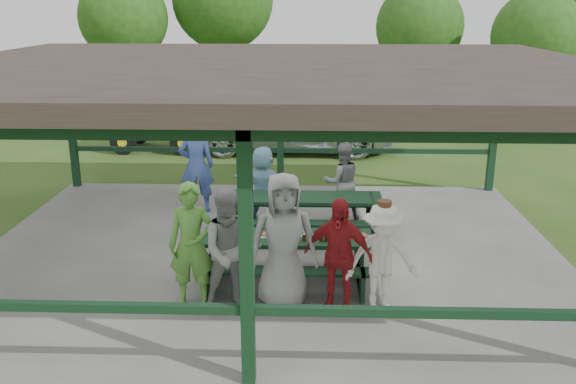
{
  "coord_description": "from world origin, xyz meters",
  "views": [
    {
      "loc": [
        0.65,
        -9.78,
        4.21
      ],
      "look_at": [
        0.32,
        -0.3,
        1.27
      ],
      "focal_mm": 38.0,
      "sensor_mm": 36.0,
      "label": 1
    }
  ],
  "objects_px": {
    "spectator_grey": "(342,182)",
    "pickup_truck": "(297,122)",
    "picnic_table_near": "(287,253)",
    "picnic_table_far": "(304,210)",
    "contestant_grey_mid": "(283,242)",
    "contestant_white_fedora": "(382,258)",
    "contestant_green": "(192,246)",
    "spectator_blue": "(196,165)",
    "farm_trailer": "(159,128)",
    "contestant_grey_left": "(231,251)",
    "contestant_red": "(338,255)",
    "spectator_lblue": "(263,184)"
  },
  "relations": [
    {
      "from": "contestant_red",
      "to": "pickup_truck",
      "type": "distance_m",
      "value": 10.29
    },
    {
      "from": "contestant_grey_mid",
      "to": "farm_trailer",
      "type": "relative_size",
      "value": 0.52
    },
    {
      "from": "contestant_green",
      "to": "pickup_truck",
      "type": "xyz_separation_m",
      "value": [
        1.26,
        10.19,
        -0.18
      ]
    },
    {
      "from": "contestant_grey_left",
      "to": "farm_trailer",
      "type": "xyz_separation_m",
      "value": [
        -3.44,
        10.13,
        -0.32
      ]
    },
    {
      "from": "contestant_green",
      "to": "spectator_grey",
      "type": "height_order",
      "value": "contestant_green"
    },
    {
      "from": "picnic_table_near",
      "to": "spectator_lblue",
      "type": "distance_m",
      "value": 2.82
    },
    {
      "from": "picnic_table_near",
      "to": "contestant_green",
      "type": "xyz_separation_m",
      "value": [
        -1.3,
        -0.78,
        0.43
      ]
    },
    {
      "from": "contestant_white_fedora",
      "to": "contestant_grey_mid",
      "type": "bearing_deg",
      "value": 170.43
    },
    {
      "from": "contestant_red",
      "to": "spectator_grey",
      "type": "xyz_separation_m",
      "value": [
        0.24,
        3.75,
        -0.05
      ]
    },
    {
      "from": "contestant_red",
      "to": "spectator_blue",
      "type": "distance_m",
      "value": 4.95
    },
    {
      "from": "contestant_green",
      "to": "spectator_lblue",
      "type": "height_order",
      "value": "contestant_green"
    },
    {
      "from": "picnic_table_near",
      "to": "pickup_truck",
      "type": "height_order",
      "value": "pickup_truck"
    },
    {
      "from": "contestant_red",
      "to": "contestant_grey_left",
      "type": "bearing_deg",
      "value": -161.74
    },
    {
      "from": "spectator_blue",
      "to": "farm_trailer",
      "type": "height_order",
      "value": "spectator_blue"
    },
    {
      "from": "contestant_grey_left",
      "to": "spectator_grey",
      "type": "relative_size",
      "value": 1.13
    },
    {
      "from": "contestant_green",
      "to": "contestant_grey_mid",
      "type": "height_order",
      "value": "contestant_grey_mid"
    },
    {
      "from": "contestant_red",
      "to": "spectator_lblue",
      "type": "height_order",
      "value": "contestant_red"
    },
    {
      "from": "picnic_table_far",
      "to": "contestant_white_fedora",
      "type": "xyz_separation_m",
      "value": [
        1.09,
        -2.85,
        0.3
      ]
    },
    {
      "from": "contestant_red",
      "to": "contestant_green",
      "type": "bearing_deg",
      "value": -164.98
    },
    {
      "from": "spectator_grey",
      "to": "spectator_lblue",
      "type": "bearing_deg",
      "value": -6.43
    },
    {
      "from": "picnic_table_near",
      "to": "spectator_blue",
      "type": "distance_m",
      "value": 3.87
    },
    {
      "from": "contestant_grey_left",
      "to": "contestant_white_fedora",
      "type": "bearing_deg",
      "value": -15.65
    },
    {
      "from": "contestant_white_fedora",
      "to": "pickup_truck",
      "type": "bearing_deg",
      "value": 91.1
    },
    {
      "from": "spectator_blue",
      "to": "farm_trailer",
      "type": "relative_size",
      "value": 0.51
    },
    {
      "from": "contestant_grey_left",
      "to": "spectator_blue",
      "type": "height_order",
      "value": "spectator_blue"
    },
    {
      "from": "picnic_table_near",
      "to": "contestant_green",
      "type": "height_order",
      "value": "contestant_green"
    },
    {
      "from": "contestant_grey_left",
      "to": "spectator_blue",
      "type": "bearing_deg",
      "value": 89.78
    },
    {
      "from": "contestant_grey_mid",
      "to": "contestant_white_fedora",
      "type": "distance_m",
      "value": 1.37
    },
    {
      "from": "spectator_lblue",
      "to": "farm_trailer",
      "type": "relative_size",
      "value": 0.4
    },
    {
      "from": "picnic_table_near",
      "to": "spectator_lblue",
      "type": "height_order",
      "value": "spectator_lblue"
    },
    {
      "from": "contestant_green",
      "to": "spectator_grey",
      "type": "xyz_separation_m",
      "value": [
        2.27,
        3.68,
        -0.13
      ]
    },
    {
      "from": "picnic_table_near",
      "to": "spectator_grey",
      "type": "bearing_deg",
      "value": 71.46
    },
    {
      "from": "contestant_grey_left",
      "to": "contestant_green",
      "type": "bearing_deg",
      "value": 152.99
    },
    {
      "from": "spectator_blue",
      "to": "pickup_truck",
      "type": "bearing_deg",
      "value": -114.75
    },
    {
      "from": "picnic_table_near",
      "to": "picnic_table_far",
      "type": "relative_size",
      "value": 0.92
    },
    {
      "from": "picnic_table_far",
      "to": "spectator_blue",
      "type": "relative_size",
      "value": 1.45
    },
    {
      "from": "contestant_green",
      "to": "pickup_truck",
      "type": "distance_m",
      "value": 10.27
    },
    {
      "from": "contestant_green",
      "to": "contestant_white_fedora",
      "type": "xyz_separation_m",
      "value": [
        2.62,
        -0.07,
        -0.12
      ]
    },
    {
      "from": "contestant_grey_left",
      "to": "contestant_grey_mid",
      "type": "bearing_deg",
      "value": -8.03
    },
    {
      "from": "spectator_grey",
      "to": "pickup_truck",
      "type": "relative_size",
      "value": 0.26
    },
    {
      "from": "pickup_truck",
      "to": "farm_trailer",
      "type": "relative_size",
      "value": 1.56
    },
    {
      "from": "contestant_green",
      "to": "contestant_white_fedora",
      "type": "relative_size",
      "value": 1.12
    },
    {
      "from": "spectator_blue",
      "to": "spectator_grey",
      "type": "xyz_separation_m",
      "value": [
        2.93,
        -0.4,
        -0.2
      ]
    },
    {
      "from": "spectator_lblue",
      "to": "spectator_grey",
      "type": "relative_size",
      "value": 0.97
    },
    {
      "from": "contestant_grey_left",
      "to": "contestant_red",
      "type": "distance_m",
      "value": 1.46
    },
    {
      "from": "contestant_grey_mid",
      "to": "contestant_white_fedora",
      "type": "bearing_deg",
      "value": -13.57
    },
    {
      "from": "picnic_table_near",
      "to": "contestant_red",
      "type": "bearing_deg",
      "value": -49.7
    },
    {
      "from": "contestant_white_fedora",
      "to": "farm_trailer",
      "type": "distance_m",
      "value": 11.5
    },
    {
      "from": "picnic_table_near",
      "to": "picnic_table_far",
      "type": "height_order",
      "value": "same"
    },
    {
      "from": "farm_trailer",
      "to": "contestant_grey_mid",
      "type": "bearing_deg",
      "value": -65.67
    }
  ]
}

